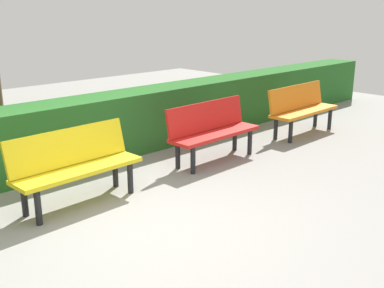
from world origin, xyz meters
name	(u,v)px	position (x,y,z in m)	size (l,w,h in m)	color
ground_plane	(125,230)	(0.00, 0.00, 0.00)	(18.43, 18.43, 0.00)	gray
bench_orange	(301,107)	(-4.53, -0.91, 0.48)	(1.60, 0.49, 0.86)	orange
bench_red	(212,129)	(-2.28, -0.96, 0.48)	(1.55, 0.49, 0.86)	red
bench_yellow	(75,163)	(-0.02, -0.96, 0.48)	(1.53, 0.52, 0.86)	yellow
hedge_row	(92,129)	(-1.02, -2.18, 0.47)	(14.43, 0.67, 0.94)	#266023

